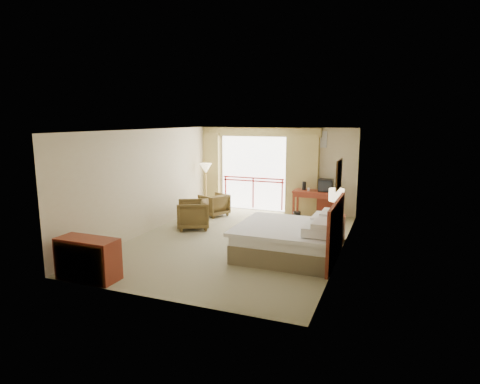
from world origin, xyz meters
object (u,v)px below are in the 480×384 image
at_px(desk, 316,197).
at_px(side_table, 193,210).
at_px(tv, 326,185).
at_px(floor_lamp, 206,170).
at_px(nightstand, 335,228).
at_px(armchair_far, 214,215).
at_px(armchair_near, 193,228).
at_px(table_lamp, 336,195).
at_px(dresser, 88,259).
at_px(bed, 290,239).
at_px(wastebasket, 297,216).

distance_m(desk, side_table, 3.68).
bearing_deg(desk, side_table, -150.02).
relative_size(tv, floor_lamp, 0.27).
distance_m(nightstand, armchair_far, 4.10).
bearing_deg(armchair_far, armchair_near, 29.30).
bearing_deg(table_lamp, armchair_far, 161.79).
xyz_separation_m(tv, armchair_far, (-3.28, -0.78, -1.03)).
bearing_deg(nightstand, dresser, -133.06).
bearing_deg(armchair_near, armchair_far, 157.26).
bearing_deg(armchair_near, floor_lamp, 170.54).
distance_m(armchair_far, dresser, 5.43).
height_order(table_lamp, desk, table_lamp).
bearing_deg(bed, tv, 87.58).
bearing_deg(armchair_far, side_table, 12.50).
relative_size(table_lamp, wastebasket, 2.35).
relative_size(tv, side_table, 0.80).
bearing_deg(armchair_near, side_table, -179.18).
distance_m(armchair_far, side_table, 1.03).
distance_m(armchair_near, floor_lamp, 2.57).
xyz_separation_m(bed, table_lamp, (0.74, 1.51, 0.75)).
height_order(wastebasket, dresser, dresser).
distance_m(bed, table_lamp, 1.85).
relative_size(nightstand, armchair_near, 0.73).
bearing_deg(tv, side_table, -151.26).
xyz_separation_m(nightstand, tv, (-0.59, 2.10, 0.71)).
xyz_separation_m(table_lamp, floor_lamp, (-4.41, 1.82, 0.20)).
bearing_deg(bed, armchair_far, 138.30).
bearing_deg(dresser, armchair_near, 89.95).
distance_m(nightstand, wastebasket, 2.09).
height_order(wastebasket, side_table, side_table).
distance_m(tv, side_table, 3.96).
relative_size(nightstand, side_table, 1.22).
relative_size(armchair_far, armchair_near, 0.88).
relative_size(nightstand, dresser, 0.53).
relative_size(tv, armchair_near, 0.48).
xyz_separation_m(nightstand, desk, (-0.89, 2.17, 0.34)).
distance_m(bed, wastebasket, 3.14).
bearing_deg(floor_lamp, tv, 3.50).
height_order(armchair_near, floor_lamp, floor_lamp).
height_order(table_lamp, side_table, table_lamp).
height_order(armchair_near, side_table, side_table).
bearing_deg(side_table, armchair_near, -63.01).
relative_size(table_lamp, desk, 0.50).
bearing_deg(bed, wastebasket, 100.61).
bearing_deg(bed, floor_lamp, 137.72).
distance_m(nightstand, tv, 2.30).
distance_m(nightstand, side_table, 4.11).
height_order(floor_lamp, dresser, floor_lamp).
height_order(nightstand, tv, tv).
height_order(desk, tv, tv).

